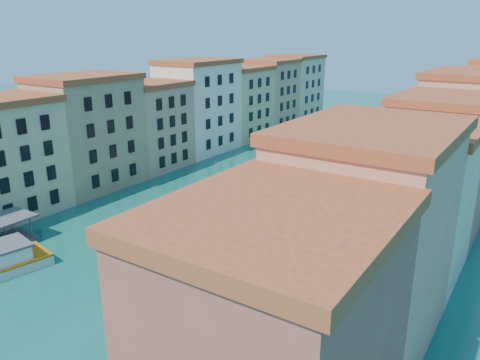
# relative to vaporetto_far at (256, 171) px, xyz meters

# --- Properties ---
(left_bank_palazzos) EXTENTS (12.80, 128.40, 21.00)m
(left_bank_palazzos) POSITION_rel_vaporetto_far_xyz_m (-22.17, 4.24, 8.43)
(left_bank_palazzos) COLOR #C0B18C
(left_bank_palazzos) RESTS_ON ground
(right_bank_palazzos) EXTENTS (12.80, 128.40, 21.00)m
(right_bank_palazzos) POSITION_rel_vaporetto_far_xyz_m (33.83, 4.56, 8.47)
(right_bank_palazzos) COLOR #9D4A39
(right_bank_palazzos) RESTS_ON ground
(quay) EXTENTS (4.00, 140.00, 1.00)m
(quay) POSITION_rel_vaporetto_far_xyz_m (25.83, 4.56, -0.78)
(quay) COLOR #9F9880
(quay) RESTS_ON ground
(restaurant_awnings) EXTENTS (3.20, 44.55, 3.12)m
(restaurant_awnings) POSITION_rel_vaporetto_far_xyz_m (26.01, -37.44, 1.71)
(restaurant_awnings) COLOR maroon
(restaurant_awnings) RESTS_ON ground
(mooring_poles_right) EXTENTS (1.44, 54.24, 3.20)m
(mooring_poles_right) POSITION_rel_vaporetto_far_xyz_m (22.93, -31.64, 0.02)
(mooring_poles_right) COLOR #502D1B
(mooring_poles_right) RESTS_ON ground
(vaporetto_far) EXTENTS (6.40, 19.46, 2.84)m
(vaporetto_far) POSITION_rel_vaporetto_far_xyz_m (0.00, 0.00, 0.00)
(vaporetto_far) COLOR white
(vaporetto_far) RESTS_ON ground
(gondola_fore) EXTENTS (5.56, 10.14, 2.18)m
(gondola_fore) POSITION_rel_vaporetto_far_xyz_m (7.87, -22.80, -0.91)
(gondola_fore) COLOR black
(gondola_fore) RESTS_ON ground
(gondola_right) EXTENTS (2.32, 12.68, 2.53)m
(gondola_right) POSITION_rel_vaporetto_far_xyz_m (17.82, -40.20, -0.80)
(gondola_right) COLOR black
(gondola_right) RESTS_ON ground
(gondola_far) EXTENTS (6.15, 10.54, 1.63)m
(gondola_far) POSITION_rel_vaporetto_far_xyz_m (13.48, 3.61, -0.95)
(gondola_far) COLOR black
(gondola_far) RESTS_ON ground
(motorboat_mid) EXTENTS (2.41, 6.49, 1.32)m
(motorboat_mid) POSITION_rel_vaporetto_far_xyz_m (-0.96, -18.77, -0.77)
(motorboat_mid) COLOR white
(motorboat_mid) RESTS_ON ground
(motorboat_far) EXTENTS (3.87, 7.08, 1.40)m
(motorboat_far) POSITION_rel_vaporetto_far_xyz_m (15.15, 26.63, -0.73)
(motorboat_far) COLOR silver
(motorboat_far) RESTS_ON ground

